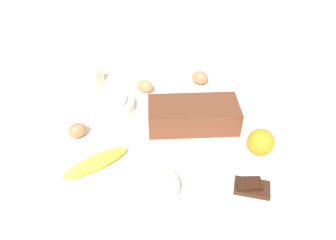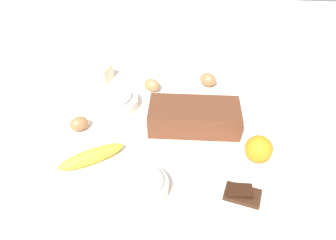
{
  "view_description": "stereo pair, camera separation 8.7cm",
  "coord_description": "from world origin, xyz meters",
  "px_view_note": "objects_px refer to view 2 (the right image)",
  "views": [
    {
      "loc": [
        0.02,
        0.78,
        0.69
      ],
      "look_at": [
        0.0,
        0.0,
        0.04
      ],
      "focal_mm": 35.27,
      "sensor_mm": 36.0,
      "label": 1
    },
    {
      "loc": [
        -0.07,
        0.78,
        0.69
      ],
      "look_at": [
        0.0,
        0.0,
        0.04
      ],
      "focal_mm": 35.27,
      "sensor_mm": 36.0,
      "label": 2
    }
  ],
  "objects_px": {
    "egg_near_butter": "(152,85)",
    "orange_fruit": "(259,149)",
    "egg_beside_bowl": "(208,80)",
    "egg_loose": "(79,124)",
    "loaf_pan": "(194,116)",
    "butter_block": "(99,72)",
    "flour_bowl": "(144,185)",
    "banana": "(92,156)",
    "sugar_bowl": "(117,100)",
    "chocolate_plate": "(242,196)"
  },
  "relations": [
    {
      "from": "orange_fruit",
      "to": "butter_block",
      "type": "xyz_separation_m",
      "value": [
        0.55,
        -0.37,
        -0.01
      ]
    },
    {
      "from": "sugar_bowl",
      "to": "banana",
      "type": "bearing_deg",
      "value": 86.35
    },
    {
      "from": "loaf_pan",
      "to": "butter_block",
      "type": "relative_size",
      "value": 3.15
    },
    {
      "from": "loaf_pan",
      "to": "chocolate_plate",
      "type": "height_order",
      "value": "loaf_pan"
    },
    {
      "from": "banana",
      "to": "orange_fruit",
      "type": "height_order",
      "value": "orange_fruit"
    },
    {
      "from": "banana",
      "to": "egg_beside_bowl",
      "type": "xyz_separation_m",
      "value": [
        -0.33,
        -0.42,
        0.0
      ]
    },
    {
      "from": "banana",
      "to": "orange_fruit",
      "type": "xyz_separation_m",
      "value": [
        -0.46,
        -0.05,
        0.02
      ]
    },
    {
      "from": "flour_bowl",
      "to": "chocolate_plate",
      "type": "xyz_separation_m",
      "value": [
        -0.25,
        -0.0,
        -0.02
      ]
    },
    {
      "from": "orange_fruit",
      "to": "chocolate_plate",
      "type": "bearing_deg",
      "value": 69.21
    },
    {
      "from": "sugar_bowl",
      "to": "chocolate_plate",
      "type": "xyz_separation_m",
      "value": [
        -0.39,
        0.36,
        -0.02
      ]
    },
    {
      "from": "banana",
      "to": "butter_block",
      "type": "bearing_deg",
      "value": -78.6
    },
    {
      "from": "banana",
      "to": "sugar_bowl",
      "type": "bearing_deg",
      "value": -93.65
    },
    {
      "from": "flour_bowl",
      "to": "egg_loose",
      "type": "distance_m",
      "value": 0.33
    },
    {
      "from": "loaf_pan",
      "to": "egg_near_butter",
      "type": "height_order",
      "value": "loaf_pan"
    },
    {
      "from": "loaf_pan",
      "to": "flour_bowl",
      "type": "bearing_deg",
      "value": 64.73
    },
    {
      "from": "flour_bowl",
      "to": "egg_near_butter",
      "type": "xyz_separation_m",
      "value": [
        0.04,
        -0.46,
        -0.01
      ]
    },
    {
      "from": "loaf_pan",
      "to": "egg_loose",
      "type": "xyz_separation_m",
      "value": [
        0.36,
        0.05,
        -0.02
      ]
    },
    {
      "from": "orange_fruit",
      "to": "egg_near_butter",
      "type": "xyz_separation_m",
      "value": [
        0.34,
        -0.32,
        -0.02
      ]
    },
    {
      "from": "butter_block",
      "to": "egg_near_butter",
      "type": "height_order",
      "value": "butter_block"
    },
    {
      "from": "orange_fruit",
      "to": "egg_beside_bowl",
      "type": "distance_m",
      "value": 0.39
    },
    {
      "from": "sugar_bowl",
      "to": "egg_beside_bowl",
      "type": "height_order",
      "value": "sugar_bowl"
    },
    {
      "from": "egg_near_butter",
      "to": "egg_loose",
      "type": "xyz_separation_m",
      "value": [
        0.2,
        0.24,
        0.0
      ]
    },
    {
      "from": "egg_beside_bowl",
      "to": "chocolate_plate",
      "type": "height_order",
      "value": "egg_beside_bowl"
    },
    {
      "from": "egg_loose",
      "to": "egg_beside_bowl",
      "type": "bearing_deg",
      "value": -144.47
    },
    {
      "from": "flour_bowl",
      "to": "banana",
      "type": "xyz_separation_m",
      "value": [
        0.16,
        -0.09,
        -0.01
      ]
    },
    {
      "from": "egg_near_butter",
      "to": "banana",
      "type": "bearing_deg",
      "value": 71.35
    },
    {
      "from": "flour_bowl",
      "to": "sugar_bowl",
      "type": "bearing_deg",
      "value": -67.79
    },
    {
      "from": "flour_bowl",
      "to": "banana",
      "type": "relative_size",
      "value": 0.66
    },
    {
      "from": "egg_near_butter",
      "to": "orange_fruit",
      "type": "bearing_deg",
      "value": 137.09
    },
    {
      "from": "orange_fruit",
      "to": "sugar_bowl",
      "type": "bearing_deg",
      "value": -25.28
    },
    {
      "from": "sugar_bowl",
      "to": "orange_fruit",
      "type": "xyz_separation_m",
      "value": [
        -0.45,
        0.21,
        0.01
      ]
    },
    {
      "from": "loaf_pan",
      "to": "banana",
      "type": "height_order",
      "value": "loaf_pan"
    },
    {
      "from": "loaf_pan",
      "to": "banana",
      "type": "bearing_deg",
      "value": 30.59
    },
    {
      "from": "chocolate_plate",
      "to": "egg_loose",
      "type": "bearing_deg",
      "value": -24.93
    },
    {
      "from": "banana",
      "to": "egg_near_butter",
      "type": "distance_m",
      "value": 0.39
    },
    {
      "from": "egg_near_butter",
      "to": "flour_bowl",
      "type": "bearing_deg",
      "value": 94.74
    },
    {
      "from": "egg_beside_bowl",
      "to": "egg_loose",
      "type": "height_order",
      "value": "egg_beside_bowl"
    },
    {
      "from": "butter_block",
      "to": "egg_beside_bowl",
      "type": "height_order",
      "value": "butter_block"
    },
    {
      "from": "orange_fruit",
      "to": "egg_beside_bowl",
      "type": "height_order",
      "value": "orange_fruit"
    },
    {
      "from": "loaf_pan",
      "to": "orange_fruit",
      "type": "relative_size",
      "value": 3.65
    },
    {
      "from": "banana",
      "to": "egg_beside_bowl",
      "type": "distance_m",
      "value": 0.53
    },
    {
      "from": "egg_loose",
      "to": "egg_near_butter",
      "type": "bearing_deg",
      "value": -130.07
    },
    {
      "from": "butter_block",
      "to": "orange_fruit",
      "type": "bearing_deg",
      "value": 145.83
    },
    {
      "from": "orange_fruit",
      "to": "egg_beside_bowl",
      "type": "bearing_deg",
      "value": -69.49
    },
    {
      "from": "banana",
      "to": "chocolate_plate",
      "type": "bearing_deg",
      "value": 167.14
    },
    {
      "from": "sugar_bowl",
      "to": "banana",
      "type": "xyz_separation_m",
      "value": [
        0.02,
        0.26,
        -0.01
      ]
    },
    {
      "from": "egg_near_butter",
      "to": "egg_beside_bowl",
      "type": "distance_m",
      "value": 0.21
    },
    {
      "from": "banana",
      "to": "butter_block",
      "type": "height_order",
      "value": "butter_block"
    },
    {
      "from": "orange_fruit",
      "to": "butter_block",
      "type": "distance_m",
      "value": 0.66
    },
    {
      "from": "orange_fruit",
      "to": "butter_block",
      "type": "relative_size",
      "value": 0.86
    }
  ]
}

